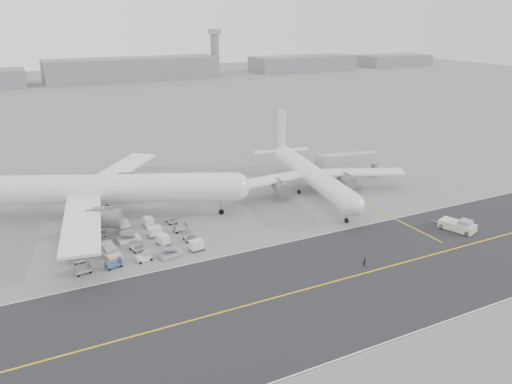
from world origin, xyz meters
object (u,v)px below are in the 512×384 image
control_tower (215,51)px  airliner_b (311,174)px  airliner_a (102,189)px  jet_bridge (349,160)px  pushback_tug (458,226)px  ground_crew_a (364,262)px

control_tower → airliner_b: bearing=-107.4°
airliner_a → control_tower: bearing=-3.2°
control_tower → jet_bridge: (-61.63, -239.96, -11.71)m
airliner_a → airliner_b: 46.62m
airliner_b → pushback_tug: bearing=-56.5°
airliner_b → pushback_tug: airliner_b is taller
jet_bridge → airliner_a: bearing=-167.7°
pushback_tug → jet_bridge: bearing=69.9°
airliner_a → jet_bridge: bearing=-66.8°
airliner_a → airliner_b: size_ratio=1.23×
airliner_b → jet_bridge: (15.30, 6.00, -0.15)m
airliner_b → ground_crew_a: bearing=-98.8°
pushback_tug → jet_bridge: size_ratio=0.50×
airliner_a → ground_crew_a: airliner_a is taller
control_tower → airliner_b: (-76.93, -245.96, -11.56)m
airliner_a → jet_bridge: 61.42m
pushback_tug → ground_crew_a: (-25.62, -3.70, -0.19)m
airliner_b → jet_bridge: 16.43m
airliner_b → pushback_tug: (13.83, -31.41, -3.67)m
pushback_tug → ground_crew_a: bearing=170.4°
airliner_b → pushback_tug: size_ratio=5.35×
airliner_a → jet_bridge: size_ratio=3.30×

